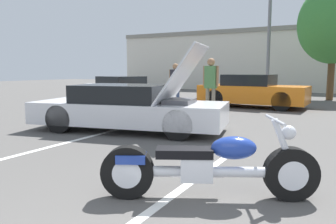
{
  "coord_description": "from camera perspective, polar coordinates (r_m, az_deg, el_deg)",
  "views": [
    {
      "loc": [
        0.56,
        -1.19,
        1.46
      ],
      "look_at": [
        -1.91,
        3.37,
        0.8
      ],
      "focal_mm": 35.0,
      "sensor_mm": 36.0,
      "label": 1
    }
  ],
  "objects": [
    {
      "name": "tree_background",
      "position": [
        18.12,
        26.94,
        13.56
      ],
      "size": [
        3.35,
        3.35,
        5.62
      ],
      "color": "brown",
      "rests_on": "ground"
    },
    {
      "name": "show_car_hood_open",
      "position": [
        7.99,
        -6.7,
        0.73
      ],
      "size": [
        4.89,
        2.61,
        2.04
      ],
      "rotation": [
        0.0,
        0.0,
        0.2
      ],
      "color": "silver",
      "rests_on": "ground"
    },
    {
      "name": "spectator_by_show_car",
      "position": [
        10.47,
        7.44,
        5.28
      ],
      "size": [
        0.52,
        0.24,
        1.84
      ],
      "color": "gray",
      "rests_on": "ground"
    },
    {
      "name": "spectator_midground",
      "position": [
        12.24,
        1.32,
        5.22
      ],
      "size": [
        0.52,
        0.23,
        1.72
      ],
      "color": "#38476B",
      "rests_on": "ground"
    },
    {
      "name": "light_pole",
      "position": [
        19.1,
        17.51,
        14.93
      ],
      "size": [
        1.21,
        0.28,
        7.46
      ],
      "color": "slate",
      "rests_on": "ground"
    },
    {
      "name": "parking_stripe_middle",
      "position": [
        4.35,
        3.6,
        -12.35
      ],
      "size": [
        0.12,
        5.53,
        0.01
      ],
      "primitive_type": "cube",
      "color": "white",
      "rests_on": "ground"
    },
    {
      "name": "parking_stripe_foreground",
      "position": [
        6.34,
        -23.93,
        -6.67
      ],
      "size": [
        0.12,
        5.53,
        0.01
      ],
      "primitive_type": "cube",
      "color": "white",
      "rests_on": "ground"
    },
    {
      "name": "parked_car_left_row",
      "position": [
        15.71,
        -7.85,
        3.99
      ],
      "size": [
        4.46,
        3.0,
        1.18
      ],
      "rotation": [
        0.0,
        0.0,
        -0.3
      ],
      "color": "white",
      "rests_on": "ground"
    },
    {
      "name": "motorcycle",
      "position": [
        3.79,
        7.02,
        -9.4
      ],
      "size": [
        2.27,
        1.26,
        0.94
      ],
      "rotation": [
        0.0,
        0.0,
        0.46
      ],
      "color": "black",
      "rests_on": "ground"
    },
    {
      "name": "parked_car_mid_left_row",
      "position": [
        13.47,
        14.45,
        3.48
      ],
      "size": [
        4.16,
        1.95,
        1.29
      ],
      "rotation": [
        0.0,
        0.0,
        -0.04
      ],
      "color": "orange",
      "rests_on": "ground"
    }
  ]
}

